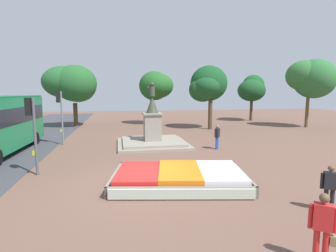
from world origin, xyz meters
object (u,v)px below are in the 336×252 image
(traffic_light_far_corner, at_px, (60,108))
(pedestrian_crossing_plaza, at_px, (217,135))
(pedestrian_near_planter, at_px, (330,185))
(statue_monument, at_px, (152,135))
(traffic_light_mid_block, at_px, (32,122))
(pedestrian_with_handbag, at_px, (323,225))
(flower_planter, at_px, (180,177))

(traffic_light_far_corner, bearing_deg, pedestrian_crossing_plaza, -18.44)
(pedestrian_near_planter, xyz_separation_m, pedestrian_crossing_plaza, (-0.07, 9.50, 0.08))
(statue_monument, xyz_separation_m, traffic_light_mid_block, (-6.26, -6.00, 1.73))
(traffic_light_mid_block, height_order, pedestrian_with_handbag, traffic_light_mid_block)
(pedestrian_near_planter, bearing_deg, pedestrian_crossing_plaza, 90.39)
(flower_planter, distance_m, pedestrian_with_handbag, 5.97)
(pedestrian_crossing_plaza, bearing_deg, pedestrian_near_planter, -89.61)
(flower_planter, height_order, pedestrian_with_handbag, pedestrian_with_handbag)
(pedestrian_near_planter, bearing_deg, flower_planter, 140.41)
(pedestrian_near_planter, height_order, pedestrian_crossing_plaza, pedestrian_crossing_plaza)
(pedestrian_crossing_plaza, bearing_deg, flower_planter, -123.36)
(statue_monument, bearing_deg, traffic_light_far_corner, 169.13)
(statue_monument, bearing_deg, pedestrian_near_planter, -70.62)
(traffic_light_far_corner, bearing_deg, pedestrian_with_handbag, -61.07)
(statue_monument, relative_size, traffic_light_mid_block, 1.40)
(pedestrian_with_handbag, bearing_deg, flower_planter, 108.43)
(flower_planter, relative_size, pedestrian_with_handbag, 3.65)
(traffic_light_mid_block, xyz_separation_m, pedestrian_near_planter, (10.41, -5.79, -1.59))
(pedestrian_near_planter, bearing_deg, pedestrian_with_handbag, -134.65)
(statue_monument, bearing_deg, pedestrian_crossing_plaza, -29.24)
(traffic_light_far_corner, bearing_deg, pedestrian_near_planter, -50.72)
(traffic_light_far_corner, height_order, pedestrian_crossing_plaza, traffic_light_far_corner)
(flower_planter, bearing_deg, pedestrian_crossing_plaza, 56.64)
(flower_planter, xyz_separation_m, pedestrian_near_planter, (4.09, -3.38, 0.59))
(traffic_light_mid_block, relative_size, pedestrian_near_planter, 2.33)
(statue_monument, relative_size, pedestrian_crossing_plaza, 3.02)
(traffic_light_far_corner, relative_size, pedestrian_with_handbag, 2.35)
(pedestrian_near_planter, relative_size, pedestrian_crossing_plaza, 0.92)
(flower_planter, xyz_separation_m, traffic_light_far_corner, (-6.57, 9.65, 2.38))
(traffic_light_mid_block, height_order, traffic_light_far_corner, traffic_light_far_corner)
(flower_planter, bearing_deg, traffic_light_mid_block, 159.17)
(traffic_light_mid_block, height_order, pedestrian_near_planter, traffic_light_mid_block)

